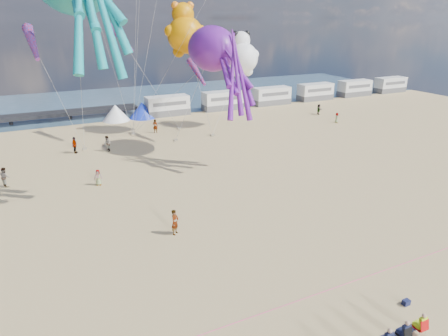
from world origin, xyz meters
TOP-DOWN VIEW (x-y plane):
  - ground at (0.00, 0.00)m, footprint 120.00×120.00m
  - water at (0.00, 55.00)m, footprint 120.00×120.00m
  - motorhome_0 at (6.00, 40.00)m, footprint 6.60×2.50m
  - motorhome_1 at (15.50, 40.00)m, footprint 6.60×2.50m
  - motorhome_2 at (25.00, 40.00)m, footprint 6.60×2.50m
  - motorhome_3 at (34.50, 40.00)m, footprint 6.60×2.50m
  - motorhome_4 at (44.00, 40.00)m, footprint 6.60×2.50m
  - motorhome_5 at (53.50, 40.00)m, footprint 6.60×2.50m
  - tent_white at (-2.00, 40.00)m, footprint 4.00×4.00m
  - tent_blue at (2.00, 40.00)m, footprint 4.00×4.00m
  - cooler_navy at (3.35, -7.74)m, footprint 0.38×0.28m
  - rope_line at (0.00, -5.00)m, footprint 34.00×0.03m
  - standing_person at (-5.17, 4.66)m, footprint 0.80×0.78m
  - beachgoer_0 at (-8.51, 16.05)m, footprint 0.63×0.52m
  - beachgoer_1 at (-5.89, 25.73)m, footprint 0.65×0.93m
  - beachgoer_3 at (-9.31, 26.60)m, footprint 1.19×1.40m
  - beachgoer_4 at (27.60, 30.20)m, footprint 0.57×1.01m
  - beachgoer_5 at (1.28, 30.89)m, footprint 1.69×1.45m
  - beachgoer_6 at (26.45, 24.67)m, footprint 0.56×0.64m
  - beachgoer_7 at (-16.09, 19.40)m, footprint 0.85×1.03m
  - sandbag_a at (-8.23, 27.36)m, footprint 0.50×0.35m
  - sandbag_b at (2.42, 26.16)m, footprint 0.50×0.35m
  - sandbag_c at (7.44, 26.23)m, footprint 0.50×0.35m
  - sandbag_d at (4.68, 31.30)m, footprint 0.50×0.35m
  - sandbag_e at (-1.68, 31.13)m, footprint 0.50×0.35m
  - kite_octopus_purple at (4.90, 20.45)m, footprint 5.68×10.30m
  - kite_panda at (13.07, 28.78)m, footprint 6.33×6.19m
  - kite_teddy_orange at (5.21, 29.01)m, footprint 6.08×5.81m
  - windsock_left at (-11.96, 25.41)m, footprint 1.43×7.44m
  - windsock_mid at (-2.51, 29.24)m, footprint 2.16×5.70m
  - windsock_right at (5.26, 25.65)m, footprint 0.97×4.92m

SIDE VIEW (x-z plane):
  - ground at x=0.00m, z-range 0.00..0.00m
  - water at x=0.00m, z-range 0.02..0.02m
  - rope_line at x=0.00m, z-range 0.00..0.04m
  - sandbag_a at x=-8.23m, z-range 0.00..0.22m
  - sandbag_b at x=2.42m, z-range 0.00..0.22m
  - sandbag_c at x=7.44m, z-range 0.00..0.22m
  - sandbag_d at x=4.68m, z-range 0.00..0.22m
  - sandbag_e at x=-1.68m, z-range 0.00..0.22m
  - cooler_navy at x=3.35m, z-range 0.00..0.30m
  - beachgoer_0 at x=-8.51m, z-range 0.00..1.48m
  - beachgoer_6 at x=26.45m, z-range 0.00..1.48m
  - beachgoer_4 at x=27.60m, z-range 0.00..1.61m
  - beachgoer_1 at x=-5.89m, z-range 0.00..1.80m
  - beachgoer_7 at x=-16.09m, z-range 0.00..1.80m
  - beachgoer_5 at x=1.28m, z-range 0.00..1.83m
  - standing_person at x=-5.17m, z-range 0.00..1.86m
  - beachgoer_3 at x=-9.31m, z-range 0.00..1.88m
  - tent_white at x=-2.00m, z-range 0.00..2.40m
  - tent_blue at x=2.00m, z-range 0.00..2.40m
  - motorhome_0 at x=6.00m, z-range 0.00..3.00m
  - motorhome_1 at x=15.50m, z-range 0.00..3.00m
  - motorhome_2 at x=25.00m, z-range 0.00..3.00m
  - motorhome_3 at x=34.50m, z-range 0.00..3.00m
  - motorhome_4 at x=44.00m, z-range 0.00..3.00m
  - motorhome_5 at x=53.50m, z-range 0.00..3.00m
  - windsock_right at x=5.26m, z-range 5.75..10.66m
  - kite_panda at x=13.07m, z-range 5.85..12.74m
  - kite_octopus_purple at x=4.90m, z-range 5.68..16.83m
  - windsock_left at x=-11.96m, z-range 8.31..15.71m
  - windsock_mid at x=-2.51m, z-range 9.25..14.87m
  - kite_teddy_orange at x=5.21m, z-range 8.50..16.13m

